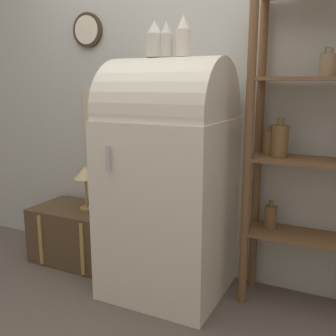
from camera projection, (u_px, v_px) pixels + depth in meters
ground_plane at (153, 303)px, 2.45m from camera, size 12.00×12.00×0.00m
wall_back at (191, 82)px, 2.67m from camera, size 7.00×0.09×2.70m
refrigerator at (168, 175)px, 2.47m from camera, size 0.73×0.71×1.50m
suitcase_trunk at (80, 234)px, 3.01m from camera, size 0.70×0.44×0.42m
shelf_unit at (305, 141)px, 2.23m from camera, size 0.65×0.30×1.84m
vase_left at (155, 40)px, 2.34m from camera, size 0.11×0.11×0.21m
vase_center at (166, 40)px, 2.31m from camera, size 0.08×0.08×0.20m
vase_right at (183, 37)px, 2.27m from camera, size 0.09×0.09×0.24m
desk_lamp at (86, 176)px, 2.89m from camera, size 0.17×0.17×0.33m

